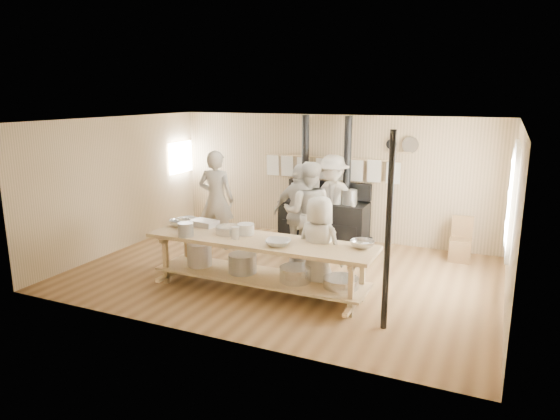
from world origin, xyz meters
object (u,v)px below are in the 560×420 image
Objects in this scene: cook_far_left at (216,200)px; prep_table at (259,260)px; cook_by_window at (332,200)px; chair at (460,248)px; cook_right at (301,214)px; cook_left at (308,213)px; roasting_pan at (204,223)px; cook_center at (319,246)px; stove at (324,217)px.

prep_table is at bearing 126.39° from cook_far_left.
chair is (2.49, 0.02, -0.68)m from cook_by_window.
cook_by_window reaches higher than cook_right.
chair is at bearing -168.71° from cook_left.
roasting_pan is (-1.37, -1.29, -0.03)m from cook_left.
cook_center is at bearing 141.80° from cook_far_left.
prep_table is 1.94× the size of cook_left.
stove is at bearing -82.86° from cook_right.
cook_left is 4.28× the size of roasting_pan.
roasting_pan is (0.59, -1.37, -0.08)m from cook_far_left.
cook_left is 2.92m from chair.
stove reaches higher than cook_far_left.
cook_by_window is at bearing -160.30° from cook_far_left.
cook_left reaches higher than cook_right.
cook_left is at bearing 167.55° from cook_far_left.
stove reaches higher than cook_center.
cook_by_window reaches higher than chair.
cook_by_window is 2.26× the size of chair.
prep_table is at bearing 27.83° from cook_center.
cook_center is 1.50m from cook_right.
cook_center is 0.84× the size of cook_by_window.
roasting_pan is (-1.19, 0.33, 0.38)m from prep_table.
roasting_pan is (-1.42, -2.52, -0.02)m from cook_by_window.
prep_table is 1.95× the size of cook_by_window.
cook_by_window is (0.05, 1.23, -0.01)m from cook_left.
cook_by_window is (0.23, 2.85, 0.40)m from prep_table.
stove is 1.43× the size of cook_right.
cook_far_left is at bearing -143.55° from stove.
stove is 2.89m from cook_center.
chair is at bearing -175.53° from cook_far_left.
roasting_pan is (-2.07, 0.06, 0.13)m from cook_center.
stove is 2.97m from roasting_pan.
roasting_pan reaches higher than chair.
prep_table is at bearing -87.35° from cook_by_window.
roasting_pan is at bearing -148.39° from chair.
cook_right is 1.32m from cook_by_window.
cook_left is at bearing 83.59° from prep_table.
prep_table is 2.33× the size of cook_center.
cook_right is at bearing -87.32° from stove.
cook_by_window is at bearing -36.24° from stove.
cook_left reaches higher than cook_center.
cook_far_left reaches higher than prep_table.
roasting_pan reaches higher than prep_table.
cook_left is 1.02× the size of cook_right.
cook_right is at bearing -154.67° from chair.
stove is at bearing 66.04° from roasting_pan.
stove reaches higher than cook_right.
cook_right reaches higher than cook_center.
stove reaches higher than prep_table.
cook_center reaches higher than chair.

